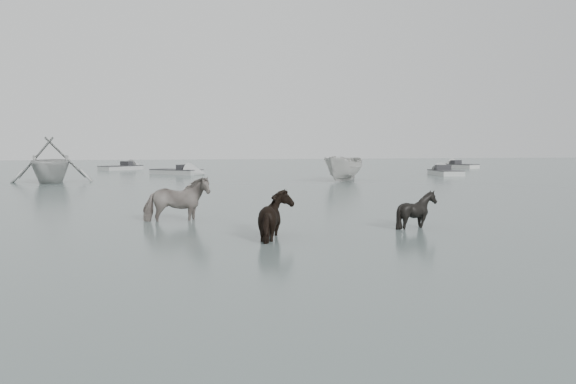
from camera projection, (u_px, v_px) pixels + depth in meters
name	position (u px, v px, depth m)	size (l,w,h in m)	color
ground	(305.00, 231.00, 14.92)	(140.00, 140.00, 0.00)	#4B5957
pony_pinto	(176.00, 194.00, 16.70)	(0.89, 1.95, 1.64)	black
pony_dark	(279.00, 207.00, 13.76)	(1.52, 1.30, 1.53)	black
pony_black	(417.00, 205.00, 15.43)	(1.02, 1.15, 1.27)	black
rowboat_trail	(51.00, 159.00, 33.30)	(4.69, 5.43, 2.86)	#A9ACA9
boat_small	(344.00, 167.00, 34.99)	(1.67, 4.44, 1.72)	#B3B3AE
skiff_port	(446.00, 170.00, 41.25)	(4.28, 1.60, 0.75)	#A9ABA9
skiff_mid	(176.00, 169.00, 42.64)	(5.45, 1.60, 0.75)	gray
skiff_star	(461.00, 164.00, 53.52)	(4.32, 1.60, 0.75)	#BBBBB6
skiff_far	(121.00, 166.00, 49.81)	(5.27, 1.60, 0.75)	#A0A2A0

